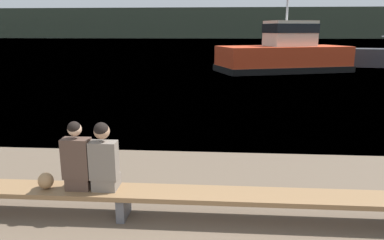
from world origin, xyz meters
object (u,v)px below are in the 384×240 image
Objects in this scene: person_left at (77,160)px; shopping_bag at (46,181)px; person_right at (104,159)px; tugboat_red at (284,55)px; bench_main at (123,194)px.

person_left is 4.23× the size of shopping_bag.
shopping_bag is at bearing -178.12° from person_right.
person_right is 21.46m from tugboat_red.
person_right is (0.39, -0.00, 0.02)m from person_left.
tugboat_red is at bearing 73.07° from person_left.
bench_main is at bearing 1.49° from shopping_bag.
shopping_bag is at bearing -176.46° from person_left.
person_left is 1.01× the size of person_right.
person_left is at bearing 179.94° from bench_main.
person_left is at bearing 143.97° from tugboat_red.
person_left is (-0.65, 0.00, 0.52)m from bench_main.
shopping_bag is (-0.49, -0.03, -0.33)m from person_left.
person_left reaches higher than shopping_bag.
tugboat_red is at bearing 74.75° from bench_main.
bench_main is 0.83m from person_left.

